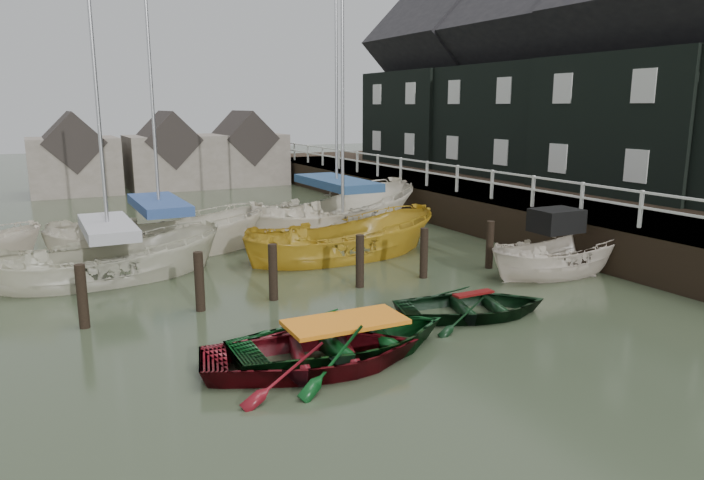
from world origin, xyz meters
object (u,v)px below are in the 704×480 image
motorboat (558,271)px  sailboat_c (343,256)px  rowboat_red (314,368)px  sailboat_a (112,276)px  sailboat_d (337,229)px  rowboat_dkgreen (473,316)px  rowboat_green (346,355)px  sailboat_b (162,251)px

motorboat → sailboat_c: size_ratio=0.41×
rowboat_red → sailboat_a: sailboat_a is taller
motorboat → sailboat_d: (-2.78, 8.54, -0.03)m
sailboat_d → motorboat: bearing=178.6°
rowboat_dkgreen → motorboat: 4.73m
rowboat_red → sailboat_a: size_ratio=0.37×
sailboat_a → sailboat_d: bearing=-73.8°
sailboat_a → sailboat_d: size_ratio=0.88×
rowboat_green → rowboat_dkgreen: size_ratio=1.25×
motorboat → sailboat_b: size_ratio=0.36×
rowboat_red → sailboat_b: sailboat_b is taller
rowboat_green → sailboat_c: size_ratio=0.39×
sailboat_c → motorboat: bearing=-138.9°
motorboat → sailboat_d: bearing=19.7°
rowboat_red → rowboat_green: rowboat_green is taller
rowboat_red → sailboat_b: 10.60m
motorboat → sailboat_b: 12.26m
rowboat_red → motorboat: motorboat is taller
motorboat → sailboat_c: (-4.43, 4.73, -0.08)m
rowboat_red → sailboat_b: (-0.65, 10.58, 0.06)m
rowboat_dkgreen → motorboat: size_ratio=0.76×
rowboat_green → sailboat_d: bearing=-23.6°
rowboat_dkgreen → sailboat_d: bearing=7.6°
rowboat_dkgreen → sailboat_d: sailboat_d is taller
rowboat_green → rowboat_dkgreen: 3.66m
motorboat → rowboat_green: bearing=108.9°
rowboat_red → motorboat: (8.78, 2.76, 0.09)m
sailboat_c → sailboat_d: (1.66, 3.81, 0.05)m
sailboat_d → sailboat_a: bearing=91.4°
motorboat → sailboat_a: bearing=66.5°
rowboat_red → sailboat_c: 8.66m
rowboat_green → sailboat_b: size_ratio=0.34×
rowboat_red → rowboat_dkgreen: size_ratio=1.15×
motorboat → sailboat_c: sailboat_c is taller
rowboat_dkgreen → sailboat_c: bearing=16.8°
rowboat_green → motorboat: size_ratio=0.95×
rowboat_green → sailboat_c: (3.55, 7.20, 0.01)m
motorboat → sailboat_a: (-11.27, 5.32, -0.02)m
rowboat_red → sailboat_d: size_ratio=0.33×
rowboat_red → rowboat_dkgreen: 4.50m
sailboat_c → rowboat_red: bearing=147.8°
sailboat_b → sailboat_d: bearing=-77.3°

